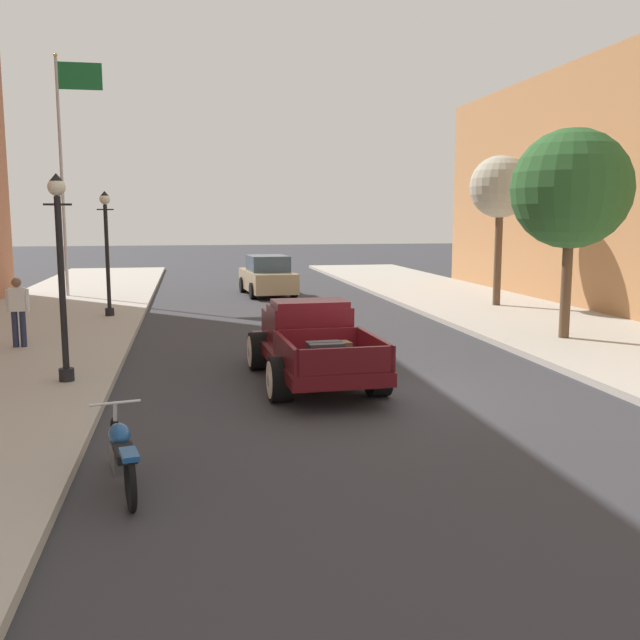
% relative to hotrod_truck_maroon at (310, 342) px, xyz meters
% --- Properties ---
extents(ground_plane, '(140.00, 140.00, 0.00)m').
position_rel_hotrod_truck_maroon_xyz_m(ground_plane, '(0.69, -1.42, -0.75)').
color(ground_plane, '#333338').
extents(hotrod_truck_maroon, '(2.33, 5.00, 1.58)m').
position_rel_hotrod_truck_maroon_xyz_m(hotrod_truck_maroon, '(0.00, 0.00, 0.00)').
color(hotrod_truck_maroon, '#510F14').
rests_on(hotrod_truck_maroon, ground).
extents(motorcycle_parked, '(0.69, 2.09, 0.93)m').
position_rel_hotrod_truck_maroon_xyz_m(motorcycle_parked, '(-3.17, -5.23, -0.31)').
color(motorcycle_parked, black).
rests_on(motorcycle_parked, ground).
extents(car_background_tan, '(2.12, 4.42, 1.65)m').
position_rel_hotrod_truck_maroon_xyz_m(car_background_tan, '(0.84, 15.29, 0.01)').
color(car_background_tan, tan).
rests_on(car_background_tan, ground).
extents(pedestrian_sidewalk_left, '(0.53, 0.22, 1.65)m').
position_rel_hotrod_truck_maroon_xyz_m(pedestrian_sidewalk_left, '(-6.34, 3.93, 0.33)').
color(pedestrian_sidewalk_left, '#232847').
rests_on(pedestrian_sidewalk_left, sidewalk_left).
extents(street_lamp_near, '(0.50, 0.32, 3.85)m').
position_rel_hotrod_truck_maroon_xyz_m(street_lamp_near, '(-4.66, 0.05, 1.63)').
color(street_lamp_near, black).
rests_on(street_lamp_near, sidewalk_left).
extents(street_lamp_far, '(0.50, 0.32, 3.85)m').
position_rel_hotrod_truck_maroon_xyz_m(street_lamp_far, '(-4.82, 9.07, 1.63)').
color(street_lamp_far, black).
rests_on(street_lamp_far, sidewalk_left).
extents(flagpole, '(1.74, 0.16, 9.16)m').
position_rel_hotrod_truck_maroon_xyz_m(flagpole, '(-6.83, 15.29, 5.02)').
color(flagpole, '#B2B2B7').
rests_on(flagpole, sidewalk_left).
extents(street_tree_nearest, '(2.98, 2.98, 5.25)m').
position_rel_hotrod_truck_maroon_xyz_m(street_tree_nearest, '(7.07, 2.75, 3.14)').
color(street_tree_nearest, brown).
rests_on(street_tree_nearest, sidewalk_right).
extents(street_tree_second, '(2.12, 2.12, 5.15)m').
position_rel_hotrod_truck_maroon_xyz_m(street_tree_second, '(8.25, 9.36, 3.43)').
color(street_tree_second, brown).
rests_on(street_tree_second, sidewalk_right).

